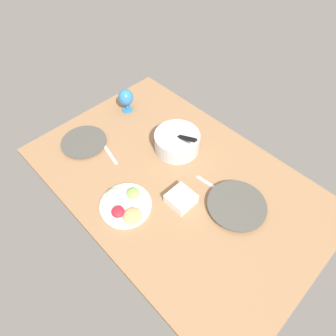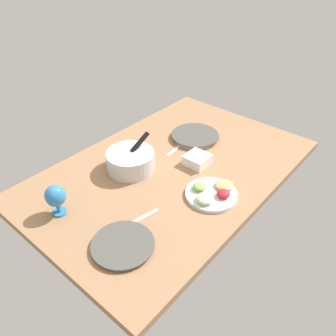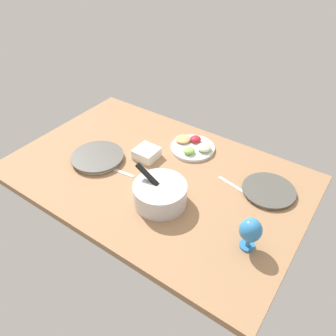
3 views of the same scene
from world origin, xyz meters
TOP-DOWN VIEW (x-y plane):
  - ground_plane at (0.00, 0.00)cm, footprint 160.00×104.00cm
  - dinner_plate_left at (-56.35, -20.67)cm, footprint 26.93×26.93cm
  - dinner_plate_right at (34.17, 9.30)cm, footprint 29.79×29.79cm
  - mixing_bowl at (-15.12, 16.49)cm, footprint 27.24×26.17cm
  - fruit_platter at (-5.08, -30.55)cm, footprint 26.15×26.15cm
  - hurricane_glass_blue at (-61.63, 16.98)cm, footprint 9.66×9.66cm
  - square_bowl_white at (12.46, -8.44)cm, footprint 12.61×12.61cm
  - fork_by_left_plate at (-38.96, -14.86)cm, footprint 17.99×5.40cm
  - fork_by_right_plate at (16.39, 10.44)cm, footprint 18.09×3.81cm

SIDE VIEW (x-z plane):
  - ground_plane at x=0.00cm, z-range -4.00..0.00cm
  - fork_by_left_plate at x=-38.96cm, z-range 0.00..0.60cm
  - fork_by_right_plate at x=16.39cm, z-range 0.00..0.60cm
  - dinner_plate_left at x=-56.35cm, z-range 0.04..1.97cm
  - dinner_plate_right at x=34.17cm, z-range 0.06..2.88cm
  - fruit_platter at x=-5.08cm, z-range -0.82..4.49cm
  - square_bowl_white at x=12.46cm, z-range 0.32..6.05cm
  - mixing_bowl at x=-15.12cm, z-range -2.95..14.67cm
  - hurricane_glass_blue at x=-61.63cm, z-range 2.11..17.98cm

